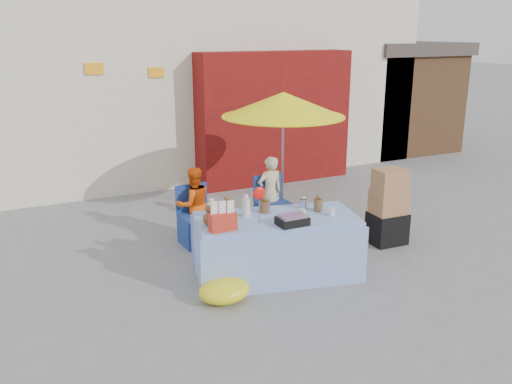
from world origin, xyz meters
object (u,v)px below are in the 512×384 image
vendor_beige (270,192)px  chair_right (274,214)px  market_table (276,246)px  chair_left (198,227)px  umbrella (283,105)px  vendor_orange (194,205)px  box_stack (388,209)px

vendor_beige → chair_right: bearing=87.6°
market_table → chair_right: bearing=76.0°
chair_left → umbrella: umbrella is taller
market_table → vendor_beige: (0.73, 1.58, 0.17)m
vendor_orange → box_stack: 2.82m
vendor_orange → vendor_beige: size_ratio=0.97×
chair_right → vendor_beige: 0.35m
chair_right → vendor_beige: size_ratio=0.74×
box_stack → chair_right: bearing=135.9°
vendor_orange → box_stack: size_ratio=1.00×
market_table → vendor_beige: bearing=78.0°
market_table → box_stack: 1.98m
chair_right → umbrella: 1.69m
chair_right → umbrella: size_ratio=0.41×
box_stack → vendor_orange: bearing=151.8°
chair_left → box_stack: size_ratio=0.76×
market_table → box_stack: (1.97, 0.25, 0.11)m
box_stack → chair_left: bearing=154.3°
chair_left → box_stack: bearing=-27.9°
market_table → chair_right: market_table is taller
box_stack → umbrella: bearing=122.2°
chair_right → vendor_beige: vendor_beige is taller
chair_right → umbrella: (0.30, 0.28, 1.64)m
market_table → chair_left: size_ratio=2.58×
market_table → chair_right: (0.73, 1.44, -0.15)m
chair_left → vendor_orange: size_ratio=0.76×
market_table → vendor_orange: (-0.52, 1.58, 0.15)m
chair_left → vendor_beige: vendor_beige is taller
chair_left → umbrella: size_ratio=0.41×
umbrella → market_table: bearing=-120.9°
chair_right → vendor_beige: bearing=87.6°
market_table → vendor_beige: size_ratio=1.91×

